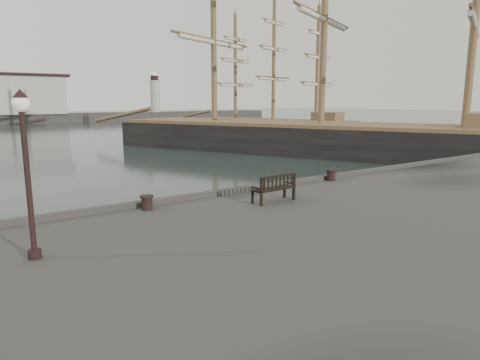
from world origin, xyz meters
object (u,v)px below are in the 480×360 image
(tall_ship_far, at_px, (273,131))
(bollard_left, at_px, (147,203))
(bench, at_px, (274,193))
(lamp_post, at_px, (25,152))
(bollard_right, at_px, (331,175))
(tall_ship_main, at_px, (320,145))

(tall_ship_far, bearing_deg, bollard_left, -151.23)
(bench, distance_m, lamp_post, 8.05)
(lamp_post, height_order, tall_ship_far, tall_ship_far)
(bench, distance_m, tall_ship_far, 46.66)
(lamp_post, relative_size, tall_ship_far, 0.15)
(bollard_right, distance_m, lamp_post, 12.67)
(bollard_right, xyz_separation_m, tall_ship_main, (15.86, 16.17, -0.99))
(lamp_post, xyz_separation_m, tall_ship_far, (37.28, 37.20, -3.20))
(bench, bearing_deg, lamp_post, -174.56)
(bollard_left, height_order, tall_ship_far, tall_ship_far)
(tall_ship_main, relative_size, tall_ship_far, 1.74)
(tall_ship_main, bearing_deg, bench, -163.35)
(bollard_left, bearing_deg, bollard_right, 0.82)
(bollard_left, height_order, tall_ship_main, tall_ship_main)
(bollard_left, bearing_deg, lamp_post, -145.05)
(bench, distance_m, tall_ship_main, 27.04)
(bollard_left, relative_size, bollard_right, 0.94)
(bollard_left, bearing_deg, tall_ship_main, 33.79)
(bench, height_order, lamp_post, lamp_post)
(tall_ship_far, bearing_deg, bollard_right, -143.14)
(bench, distance_m, bollard_right, 4.77)
(bench, xyz_separation_m, bollard_right, (4.49, 1.59, -0.05))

